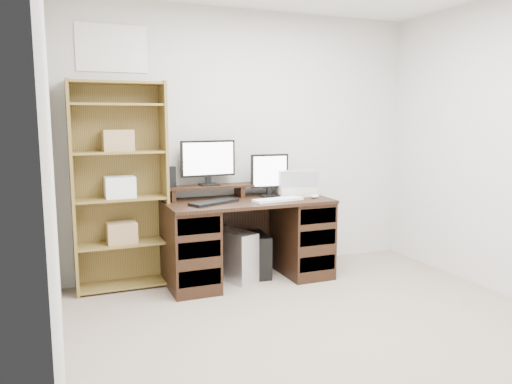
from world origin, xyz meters
TOP-DOWN VIEW (x-y plane):
  - room at (-0.00, 0.00)m, footprint 3.54×4.04m
  - desk at (-0.13, 1.64)m, footprint 1.50×0.70m
  - riser_shelf at (-0.13, 1.85)m, footprint 1.40×0.22m
  - monitor_wide at (-0.43, 1.88)m, footprint 0.52×0.14m
  - monitor_small at (0.14, 1.75)m, footprint 0.37×0.14m
  - speaker at (-0.78, 1.88)m, footprint 0.10×0.10m
  - keyboard_black at (-0.47, 1.55)m, footprint 0.48×0.33m
  - keyboard_white at (0.10, 1.48)m, footprint 0.48×0.21m
  - mouse at (0.49, 1.49)m, footprint 0.10×0.07m
  - printer at (0.41, 1.71)m, footprint 0.40×0.33m
  - basket at (0.41, 1.71)m, footprint 0.41×0.34m
  - tower_silver at (-0.24, 1.68)m, footprint 0.35×0.50m
  - tower_black at (0.00, 1.71)m, footprint 0.21×0.42m
  - bookshelf at (-1.23, 1.86)m, footprint 0.80×0.30m

SIDE VIEW (x-z plane):
  - tower_black at x=0.00m, z-range 0.00..0.40m
  - tower_silver at x=-0.24m, z-range 0.00..0.46m
  - desk at x=-0.13m, z-range 0.01..0.76m
  - keyboard_white at x=0.10m, z-range 0.75..0.77m
  - keyboard_black at x=-0.47m, z-range 0.75..0.78m
  - mouse at x=0.49m, z-range 0.75..0.79m
  - printer at x=0.41m, z-range 0.75..0.84m
  - riser_shelf at x=-0.13m, z-range 0.78..0.90m
  - basket at x=0.41m, z-range 0.84..0.99m
  - bookshelf at x=-1.23m, z-range 0.02..1.82m
  - speaker at x=-0.78m, z-range 0.87..1.06m
  - monitor_small at x=0.14m, z-range 0.77..1.17m
  - monitor_wide at x=-0.43m, z-range 0.89..1.31m
  - room at x=0.00m, z-range -0.02..2.52m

